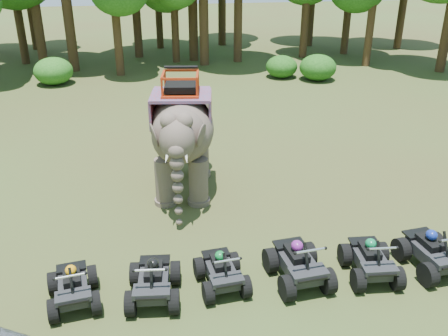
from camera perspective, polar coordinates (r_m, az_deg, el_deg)
The scene contains 15 objects.
ground at distance 13.95m, azimuth 0.75°, elevation -9.17°, with size 110.00×110.00×0.00m, color #47381E.
elephant at distance 16.28m, azimuth -4.80°, elevation 4.03°, with size 2.13×4.84×4.07m, color brown, non-canonical shape.
atv_0 at distance 12.31m, azimuth -16.95°, elevation -12.39°, with size 1.15×1.57×1.16m, color black, non-canonical shape.
atv_1 at distance 12.03m, azimuth -8.09°, elevation -12.16°, with size 1.22×1.67×1.24m, color black, non-canonical shape.
atv_2 at distance 12.29m, azimuth -0.29°, elevation -11.25°, with size 1.12×1.54×1.14m, color black, non-canonical shape.
atv_3 at distance 12.55m, azimuth 8.56°, elevation -10.21°, with size 1.30×1.78×1.32m, color black, non-canonical shape.
atv_4 at distance 13.13m, azimuth 16.51°, elevation -9.56°, with size 1.21×1.66×1.23m, color black, non-canonical shape.
atv_5 at distance 13.90m, azimuth 22.83°, elevation -8.34°, with size 1.28×1.75×1.30m, color black, non-canonical shape.
tree_0 at distance 34.55m, azimuth -5.68°, elevation 17.31°, with size 4.62×4.62×6.59m, color #195114, non-canonical shape.
tree_2 at distance 36.29m, azimuth 9.36°, elevation 18.20°, with size 5.24×5.24×7.49m, color #195114, non-canonical shape.
tree_3 at distance 34.62m, azimuth 16.53°, elevation 16.56°, with size 4.68×4.68×6.69m, color #195114, non-canonical shape.
tree_30 at distance 31.54m, azimuth -12.25°, elevation 16.29°, with size 4.71×4.71×6.73m, color #195114, non-canonical shape.
tree_35 at distance 39.37m, azimuth -7.55°, elevation 18.53°, with size 4.98×4.98×7.11m, color #195114, non-canonical shape.
tree_40 at distance 36.41m, azimuth -22.65°, elevation 16.99°, with size 5.48×5.48×7.83m, color #195114, non-canonical shape.
tree_46 at distance 39.50m, azimuth -20.72°, elevation 17.43°, with size 5.15×5.15×7.36m, color #195114, non-canonical shape.
Camera 1 is at (-1.92, -11.39, 7.83)m, focal length 40.00 mm.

